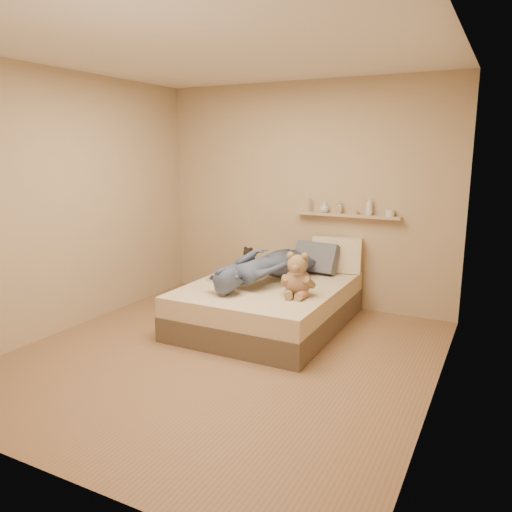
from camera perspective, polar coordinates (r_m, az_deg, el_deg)
The scene contains 10 objects.
room at distance 4.27m, azimuth -4.01°, elevation 4.96°, with size 3.80×3.80×3.80m.
bed at distance 5.30m, azimuth 1.39°, elevation -5.54°, with size 1.50×1.90×0.45m.
game_console at distance 4.85m, azimuth -4.83°, elevation -2.63°, with size 0.18×0.12×0.06m.
teddy_bear at distance 4.77m, azimuth 4.74°, elevation -2.52°, with size 0.35×0.35×0.43m.
dark_plush at distance 5.80m, azimuth -0.84°, elevation -0.46°, with size 0.18×0.18×0.28m.
pillow_cream at distance 5.77m, azimuth 9.22°, elevation 0.14°, with size 0.55×0.16×0.40m, color #F3E1C0.
pillow_grey at distance 5.71m, azimuth 6.86°, elevation -0.22°, with size 0.50×0.14×0.34m, color #575D69.
person at distance 5.26m, azimuth 1.55°, elevation -1.00°, with size 0.57×1.56×0.37m, color #46546E.
wall_shelf at distance 5.75m, azimuth 10.38°, elevation 4.60°, with size 1.20×0.12×0.03m, color tan.
shelf_bottles at distance 5.73m, azimuth 10.69°, elevation 5.44°, with size 0.99×0.11×0.20m.
Camera 1 is at (2.19, -3.62, 1.82)m, focal length 35.00 mm.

